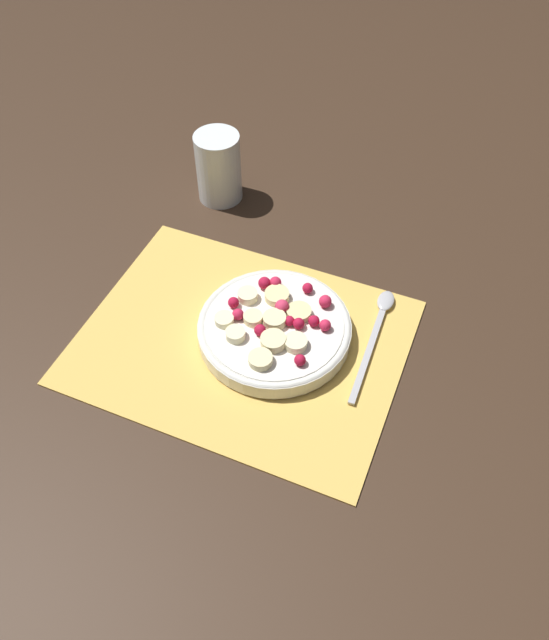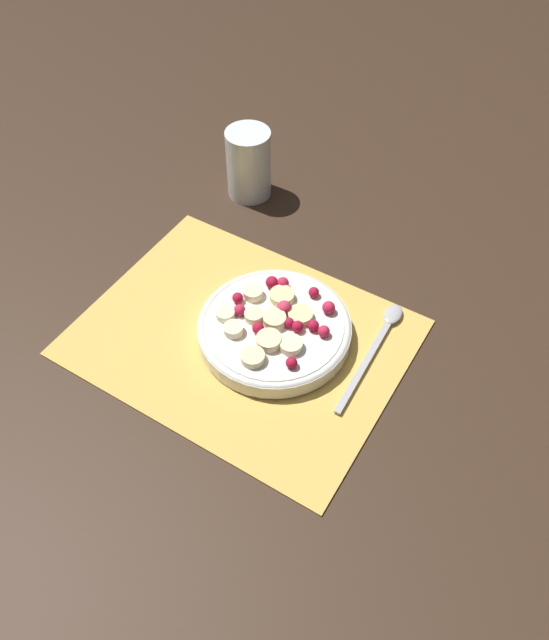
# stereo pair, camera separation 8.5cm
# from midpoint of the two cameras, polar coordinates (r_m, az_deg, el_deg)

# --- Properties ---
(ground_plane) EXTENTS (3.00, 3.00, 0.00)m
(ground_plane) POSITION_cam_midpoint_polar(r_m,az_deg,el_deg) (0.88, -0.26, -1.84)
(ground_plane) COLOR #382619
(placemat) EXTENTS (0.44, 0.34, 0.01)m
(placemat) POSITION_cam_midpoint_polar(r_m,az_deg,el_deg) (0.88, -0.26, -1.72)
(placemat) COLOR #E0B251
(placemat) RESTS_ON ground_plane
(fruit_bowl) EXTENTS (0.21, 0.21, 0.05)m
(fruit_bowl) POSITION_cam_midpoint_polar(r_m,az_deg,el_deg) (0.86, 2.81, -0.86)
(fruit_bowl) COLOR silver
(fruit_bowl) RESTS_ON placemat
(spoon) EXTENTS (0.03, 0.21, 0.01)m
(spoon) POSITION_cam_midpoint_polar(r_m,az_deg,el_deg) (0.89, 12.39, -1.62)
(spoon) COLOR #B2B2B7
(spoon) RESTS_ON placemat
(drinking_glass) EXTENTS (0.08, 0.08, 0.12)m
(drinking_glass) POSITION_cam_midpoint_polar(r_m,az_deg,el_deg) (1.07, -0.05, 14.00)
(drinking_glass) COLOR white
(drinking_glass) RESTS_ON ground_plane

